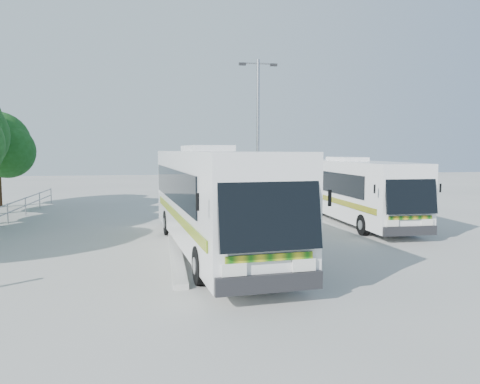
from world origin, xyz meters
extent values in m
plane|color=#ACACA7|center=(0.00, 0.00, 0.00)|extent=(100.00, 100.00, 0.00)
cube|color=#B2B2AD|center=(-2.30, 2.00, 0.07)|extent=(0.40, 16.00, 0.15)
cylinder|color=gray|center=(-10.00, 14.00, 0.50)|extent=(0.06, 0.06, 1.00)
sphere|color=#133E11|center=(-11.94, 12.80, 3.46)|extent=(3.28, 3.28, 3.28)
cube|color=silver|center=(-1.00, -1.47, 1.93)|extent=(3.77, 12.54, 3.14)
cube|color=black|center=(-0.39, -7.64, 2.31)|extent=(2.40, 0.70, 2.00)
cube|color=black|center=(-2.36, -0.98, 2.31)|extent=(1.02, 9.83, 1.13)
cube|color=black|center=(0.24, -0.73, 2.31)|extent=(1.02, 9.83, 1.13)
cube|color=#145E0D|center=(-2.28, -1.91, 1.34)|extent=(1.08, 10.65, 0.29)
cylinder|color=black|center=(-1.76, -5.58, 0.51)|extent=(0.41, 1.05, 1.03)
cylinder|color=black|center=(0.55, -5.35, 0.51)|extent=(0.41, 1.05, 1.03)
cylinder|color=black|center=(-2.50, 1.90, 0.51)|extent=(0.41, 1.05, 1.03)
cylinder|color=black|center=(-0.19, 2.12, 0.51)|extent=(0.41, 1.05, 1.03)
cube|color=white|center=(6.50, 3.87, 1.66)|extent=(2.22, 10.63, 2.70)
cube|color=black|center=(6.51, -1.47, 1.99)|extent=(2.04, 0.41, 1.72)
cube|color=black|center=(5.38, 4.40, 1.99)|extent=(0.05, 8.50, 0.97)
cube|color=black|center=(7.63, 4.40, 1.99)|extent=(0.05, 8.50, 0.97)
cube|color=#0B500C|center=(5.37, 3.60, 1.15)|extent=(0.03, 9.21, 0.25)
cylinder|color=black|center=(5.51, 0.41, 0.44)|extent=(0.27, 0.89, 0.89)
cylinder|color=black|center=(7.51, 0.41, 0.44)|extent=(0.27, 0.89, 0.89)
cylinder|color=black|center=(5.50, 6.88, 0.44)|extent=(0.27, 0.89, 0.89)
cylinder|color=black|center=(7.50, 6.88, 0.44)|extent=(0.27, 0.89, 0.89)
cylinder|color=#95989D|center=(2.21, 6.15, 4.07)|extent=(0.16, 0.16, 8.14)
cylinder|color=#95989D|center=(2.21, 6.15, 7.94)|extent=(1.63, 0.09, 0.08)
cube|color=black|center=(1.40, 6.15, 7.88)|extent=(0.36, 0.19, 0.12)
cube|color=black|center=(3.03, 6.14, 7.88)|extent=(0.36, 0.19, 0.12)
camera|label=1|loc=(-2.76, -17.65, 3.54)|focal=35.00mm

